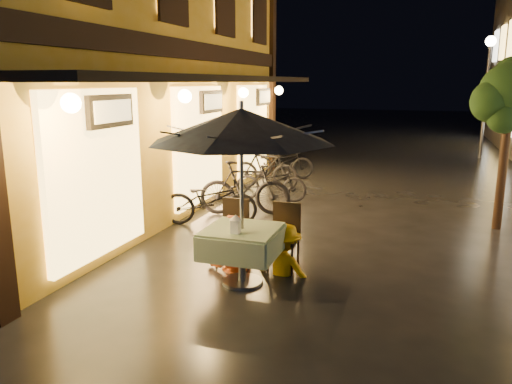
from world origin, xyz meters
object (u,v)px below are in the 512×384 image
(table_lantern, at_px, (236,223))
(bicycle_0, at_px, (210,200))
(patio_umbrella, at_px, (241,126))
(person_yellow, at_px, (284,225))
(person_orange, at_px, (231,216))
(cafe_table, at_px, (242,242))

(table_lantern, bearing_deg, bicycle_0, 119.65)
(table_lantern, bearing_deg, patio_umbrella, 90.00)
(table_lantern, xyz_separation_m, person_yellow, (0.44, 0.78, -0.21))
(table_lantern, distance_m, person_orange, 0.85)
(patio_umbrella, xyz_separation_m, bicycle_0, (-1.57, 2.51, -1.67))
(bicycle_0, bearing_deg, table_lantern, -168.06)
(cafe_table, bearing_deg, person_orange, 123.87)
(patio_umbrella, distance_m, person_yellow, 1.60)
(person_orange, xyz_separation_m, person_yellow, (0.79, 0.02, -0.07))
(table_lantern, xyz_separation_m, person_orange, (-0.35, 0.76, -0.14))
(cafe_table, relative_size, bicycle_0, 0.55)
(patio_umbrella, distance_m, person_orange, 1.51)
(table_lantern, height_order, person_yellow, person_yellow)
(table_lantern, relative_size, bicycle_0, 0.14)
(person_orange, bearing_deg, cafe_table, 107.17)
(cafe_table, bearing_deg, patio_umbrella, -26.57)
(bicycle_0, bearing_deg, patio_umbrella, -165.80)
(cafe_table, height_order, patio_umbrella, patio_umbrella)
(patio_umbrella, relative_size, table_lantern, 9.84)
(person_yellow, xyz_separation_m, bicycle_0, (-2.01, 1.96, -0.23))
(bicycle_0, bearing_deg, person_yellow, -152.14)
(person_orange, distance_m, bicycle_0, 2.35)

